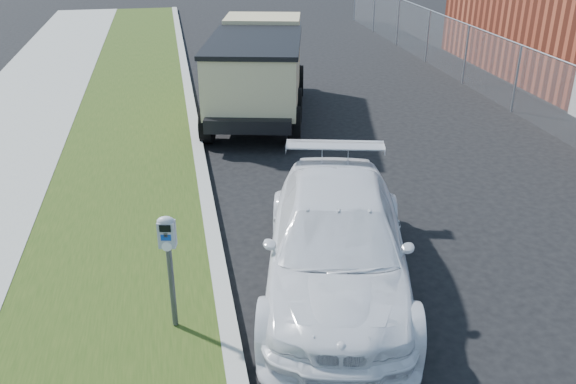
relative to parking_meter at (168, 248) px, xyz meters
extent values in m
plane|color=black|center=(3.27, 0.92, -1.29)|extent=(120.00, 120.00, 0.00)
cube|color=gray|center=(0.67, 2.92, -1.22)|extent=(0.25, 50.00, 0.15)
cube|color=#1F370F|center=(-0.93, 2.92, -1.23)|extent=(3.00, 50.00, 0.13)
plane|color=slate|center=(9.27, 7.92, -0.39)|extent=(0.00, 30.00, 30.00)
cylinder|color=gray|center=(9.27, 7.92, 0.51)|extent=(0.04, 30.00, 0.04)
cylinder|color=gray|center=(9.27, 7.92, -0.39)|extent=(0.06, 0.06, 1.80)
cylinder|color=gray|center=(9.27, 10.92, -0.39)|extent=(0.06, 0.06, 1.80)
cylinder|color=gray|center=(9.27, 13.92, -0.39)|extent=(0.06, 0.06, 1.80)
cylinder|color=gray|center=(9.27, 16.92, -0.39)|extent=(0.06, 0.06, 1.80)
cylinder|color=gray|center=(9.27, 19.92, -0.39)|extent=(0.06, 0.06, 1.80)
cylinder|color=gray|center=(9.27, 22.92, -0.39)|extent=(0.06, 0.06, 1.80)
cylinder|color=#3F4247|center=(0.00, 0.00, -0.57)|extent=(0.09, 0.09, 1.15)
cube|color=gray|center=(0.00, 0.00, 0.20)|extent=(0.23, 0.18, 0.34)
ellipsoid|color=gray|center=(0.00, 0.00, 0.37)|extent=(0.24, 0.18, 0.13)
cube|color=black|center=(-0.02, -0.07, 0.31)|extent=(0.14, 0.04, 0.09)
cube|color=#0D3797|center=(-0.01, -0.07, 0.19)|extent=(0.12, 0.03, 0.08)
cylinder|color=silver|center=(-0.01, -0.07, 0.06)|extent=(0.12, 0.03, 0.13)
cube|color=#3F4247|center=(-0.01, -0.07, 0.22)|extent=(0.05, 0.02, 0.06)
imported|color=white|center=(2.33, 0.71, -0.57)|extent=(3.17, 5.32, 1.45)
cube|color=black|center=(2.41, 8.85, -0.64)|extent=(3.21, 6.00, 0.31)
cube|color=tan|center=(2.88, 10.85, 0.09)|extent=(2.41, 2.04, 1.78)
cube|color=black|center=(2.88, 10.85, 0.45)|extent=(2.44, 2.06, 0.53)
cube|color=tan|center=(2.25, 8.16, 0.09)|extent=(2.94, 4.13, 1.43)
cube|color=black|center=(2.25, 8.16, 0.83)|extent=(3.05, 4.24, 0.11)
cube|color=black|center=(3.08, 11.68, -0.71)|extent=(2.11, 0.62, 0.27)
cylinder|color=black|center=(1.86, 11.00, -0.85)|extent=(0.48, 0.93, 0.89)
cylinder|color=black|center=(3.86, 10.53, -0.85)|extent=(0.48, 0.93, 0.89)
cylinder|color=black|center=(1.31, 8.65, -0.85)|extent=(0.48, 0.93, 0.89)
cylinder|color=black|center=(3.31, 8.19, -0.85)|extent=(0.48, 0.93, 0.89)
cylinder|color=black|center=(0.95, 7.09, -0.85)|extent=(0.48, 0.93, 0.89)
cylinder|color=black|center=(2.94, 6.62, -0.85)|extent=(0.48, 0.93, 0.89)
camera|label=1|loc=(0.21, -6.63, 3.81)|focal=38.00mm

